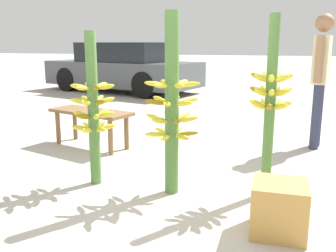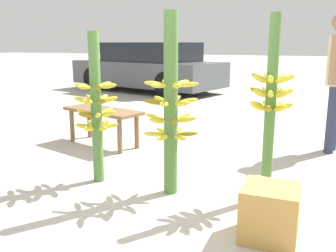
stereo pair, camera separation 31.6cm
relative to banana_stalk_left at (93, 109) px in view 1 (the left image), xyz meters
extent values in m
plane|color=#B2AA9E|center=(0.81, -0.18, -0.74)|extent=(80.00, 80.00, 0.00)
cylinder|color=#4C7A38|center=(0.00, 0.00, -0.01)|extent=(0.11, 0.11, 1.46)
ellipsoid|color=olive|center=(0.09, -0.09, 0.21)|extent=(0.15, 0.15, 0.07)
ellipsoid|color=gold|center=(0.12, 0.03, 0.21)|extent=(0.17, 0.09, 0.07)
ellipsoid|color=gold|center=(0.03, 0.12, 0.21)|extent=(0.09, 0.17, 0.07)
ellipsoid|color=gold|center=(-0.09, 0.09, 0.21)|extent=(0.15, 0.15, 0.07)
ellipsoid|color=gold|center=(-0.12, -0.03, 0.21)|extent=(0.17, 0.09, 0.07)
ellipsoid|color=gold|center=(-0.03, -0.12, 0.21)|extent=(0.09, 0.17, 0.07)
ellipsoid|color=gold|center=(0.00, 0.13, 0.08)|extent=(0.05, 0.17, 0.08)
ellipsoid|color=gold|center=(-0.11, 0.07, 0.08)|extent=(0.17, 0.13, 0.08)
ellipsoid|color=gold|center=(-0.11, -0.06, 0.08)|extent=(0.17, 0.12, 0.08)
ellipsoid|color=gold|center=(0.00, -0.13, 0.08)|extent=(0.05, 0.17, 0.08)
ellipsoid|color=olive|center=(0.11, -0.07, 0.08)|extent=(0.17, 0.13, 0.08)
ellipsoid|color=gold|center=(0.11, 0.06, 0.08)|extent=(0.17, 0.12, 0.08)
ellipsoid|color=gold|center=(-0.08, 0.10, -0.05)|extent=(0.14, 0.16, 0.09)
ellipsoid|color=gold|center=(-0.12, -0.02, -0.05)|extent=(0.17, 0.07, 0.09)
ellipsoid|color=olive|center=(-0.05, -0.12, -0.05)|extent=(0.11, 0.17, 0.09)
ellipsoid|color=gold|center=(0.08, -0.10, -0.05)|extent=(0.14, 0.16, 0.09)
ellipsoid|color=gold|center=(0.12, 0.02, -0.05)|extent=(0.17, 0.07, 0.09)
ellipsoid|color=gold|center=(0.05, 0.12, -0.05)|extent=(0.11, 0.17, 0.09)
ellipsoid|color=gold|center=(0.11, -0.07, -0.18)|extent=(0.17, 0.13, 0.08)
ellipsoid|color=gold|center=(0.11, 0.06, -0.18)|extent=(0.17, 0.12, 0.08)
ellipsoid|color=olive|center=(0.01, 0.13, -0.18)|extent=(0.06, 0.17, 0.08)
ellipsoid|color=gold|center=(-0.11, 0.07, -0.18)|extent=(0.17, 0.13, 0.08)
ellipsoid|color=gold|center=(-0.11, -0.06, -0.18)|extent=(0.17, 0.12, 0.08)
ellipsoid|color=gold|center=(-0.01, -0.13, -0.18)|extent=(0.06, 0.17, 0.08)
cylinder|color=#4C7A38|center=(0.78, -0.01, 0.07)|extent=(0.12, 0.12, 1.62)
ellipsoid|color=gold|center=(0.93, 0.01, 0.26)|extent=(0.20, 0.07, 0.06)
ellipsoid|color=gold|center=(0.83, 0.13, 0.26)|extent=(0.11, 0.19, 0.06)
ellipsoid|color=gold|center=(0.68, 0.11, 0.26)|extent=(0.15, 0.18, 0.06)
ellipsoid|color=gold|center=(0.63, -0.03, 0.26)|extent=(0.20, 0.07, 0.06)
ellipsoid|color=gold|center=(0.72, -0.15, 0.26)|extent=(0.11, 0.19, 0.06)
ellipsoid|color=gold|center=(0.87, -0.13, 0.26)|extent=(0.15, 0.18, 0.06)
ellipsoid|color=gold|center=(0.65, 0.06, 0.11)|extent=(0.19, 0.13, 0.08)
ellipsoid|color=olive|center=(0.65, -0.09, 0.11)|extent=(0.19, 0.13, 0.08)
ellipsoid|color=gold|center=(0.78, -0.16, 0.11)|extent=(0.04, 0.19, 0.08)
ellipsoid|color=gold|center=(0.91, -0.09, 0.11)|extent=(0.19, 0.13, 0.08)
ellipsoid|color=gold|center=(0.91, 0.06, 0.11)|extent=(0.19, 0.13, 0.08)
ellipsoid|color=olive|center=(0.78, 0.14, 0.11)|extent=(0.04, 0.19, 0.08)
ellipsoid|color=gold|center=(0.71, -0.14, -0.04)|extent=(0.13, 0.19, 0.09)
ellipsoid|color=olive|center=(0.85, -0.14, -0.04)|extent=(0.14, 0.19, 0.09)
ellipsoid|color=gold|center=(0.93, -0.01, -0.04)|extent=(0.19, 0.05, 0.09)
ellipsoid|color=gold|center=(0.85, 0.12, -0.04)|extent=(0.13, 0.19, 0.09)
ellipsoid|color=gold|center=(0.70, 0.12, -0.04)|extent=(0.14, 0.19, 0.09)
ellipsoid|color=gold|center=(0.63, -0.01, -0.04)|extent=(0.19, 0.05, 0.09)
ellipsoid|color=gold|center=(0.76, -0.16, -0.19)|extent=(0.06, 0.19, 0.06)
ellipsoid|color=gold|center=(0.90, -0.10, -0.19)|extent=(0.18, 0.15, 0.06)
ellipsoid|color=olive|center=(0.92, 0.05, -0.19)|extent=(0.19, 0.12, 0.06)
ellipsoid|color=gold|center=(0.79, 0.14, -0.19)|extent=(0.06, 0.19, 0.06)
ellipsoid|color=gold|center=(0.66, 0.08, -0.19)|extent=(0.18, 0.15, 0.06)
ellipsoid|color=gold|center=(0.64, -0.07, -0.19)|extent=(0.19, 0.12, 0.06)
cylinder|color=#4C7A38|center=(1.61, 0.17, 0.06)|extent=(0.09, 0.09, 1.60)
ellipsoid|color=gold|center=(1.61, 0.06, 0.33)|extent=(0.05, 0.16, 0.10)
ellipsoid|color=gold|center=(1.70, 0.10, 0.33)|extent=(0.15, 0.14, 0.10)
ellipsoid|color=gold|center=(1.72, 0.19, 0.33)|extent=(0.16, 0.08, 0.10)
ellipsoid|color=gold|center=(1.66, 0.27, 0.33)|extent=(0.12, 0.16, 0.10)
ellipsoid|color=gold|center=(1.56, 0.27, 0.33)|extent=(0.11, 0.16, 0.10)
ellipsoid|color=olive|center=(1.50, 0.19, 0.33)|extent=(0.16, 0.09, 0.10)
ellipsoid|color=gold|center=(1.52, 0.10, 0.33)|extent=(0.16, 0.14, 0.10)
ellipsoid|color=gold|center=(1.53, 0.09, 0.21)|extent=(0.15, 0.14, 0.10)
ellipsoid|color=gold|center=(1.62, 0.06, 0.21)|extent=(0.06, 0.16, 0.10)
ellipsoid|color=gold|center=(1.70, 0.11, 0.21)|extent=(0.16, 0.13, 0.10)
ellipsoid|color=gold|center=(1.72, 0.20, 0.21)|extent=(0.17, 0.10, 0.10)
ellipsoid|color=olive|center=(1.65, 0.27, 0.21)|extent=(0.11, 0.17, 0.10)
ellipsoid|color=gold|center=(1.56, 0.26, 0.21)|extent=(0.12, 0.16, 0.10)
ellipsoid|color=olive|center=(1.50, 0.18, 0.21)|extent=(0.16, 0.07, 0.10)
ellipsoid|color=gold|center=(1.52, 0.10, 0.09)|extent=(0.16, 0.14, 0.10)
ellipsoid|color=olive|center=(1.61, 0.06, 0.09)|extent=(0.05, 0.16, 0.10)
ellipsoid|color=gold|center=(1.70, 0.10, 0.09)|extent=(0.15, 0.14, 0.10)
ellipsoid|color=gold|center=(1.72, 0.19, 0.09)|extent=(0.16, 0.08, 0.10)
ellipsoid|color=gold|center=(1.66, 0.27, 0.09)|extent=(0.12, 0.16, 0.10)
ellipsoid|color=gold|center=(1.57, 0.27, 0.09)|extent=(0.11, 0.16, 0.10)
ellipsoid|color=gold|center=(1.50, 0.19, 0.09)|extent=(0.16, 0.09, 0.10)
cylinder|color=#2D334C|center=(2.20, 2.08, -0.32)|extent=(0.13, 0.13, 0.85)
cylinder|color=#2D334C|center=(2.16, 1.90, -0.32)|extent=(0.13, 0.13, 0.85)
cube|color=beige|center=(2.18, 1.99, 0.40)|extent=(0.26, 0.43, 0.60)
cylinder|color=#936B4C|center=(2.23, 2.24, 0.42)|extent=(0.11, 0.11, 0.57)
cylinder|color=#936B4C|center=(2.13, 1.75, 0.42)|extent=(0.11, 0.11, 0.57)
sphere|color=#936B4C|center=(2.18, 1.99, 0.85)|extent=(0.23, 0.23, 0.23)
cube|color=brown|center=(-0.67, 1.20, -0.27)|extent=(1.23, 0.75, 0.04)
cylinder|color=brown|center=(-1.08, 1.48, -0.52)|extent=(0.06, 0.06, 0.45)
cylinder|color=brown|center=(-0.17, 1.21, -0.52)|extent=(0.06, 0.06, 0.45)
cylinder|color=brown|center=(-1.17, 1.19, -0.52)|extent=(0.06, 0.06, 0.45)
cylinder|color=brown|center=(-0.26, 0.91, -0.52)|extent=(0.06, 0.06, 0.45)
cube|color=#4C5156|center=(-2.60, 6.75, -0.22)|extent=(4.72, 2.94, 0.67)
cube|color=black|center=(-2.43, 6.70, 0.37)|extent=(2.78, 2.26, 0.52)
cylinder|color=black|center=(-4.13, 6.34, -0.41)|extent=(0.70, 0.38, 0.67)
cylinder|color=black|center=(-3.68, 7.91, -0.41)|extent=(0.70, 0.38, 0.67)
cylinder|color=black|center=(-1.51, 5.58, -0.41)|extent=(0.70, 0.38, 0.67)
cylinder|color=black|center=(-1.06, 7.16, -0.41)|extent=(0.70, 0.38, 0.67)
cube|color=#C69347|center=(1.73, -0.53, -0.55)|extent=(0.38, 0.38, 0.38)
camera|label=1|loc=(1.66, -3.15, 0.61)|focal=40.00mm
camera|label=2|loc=(1.96, -3.05, 0.61)|focal=40.00mm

